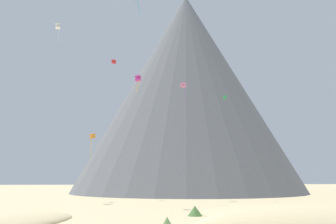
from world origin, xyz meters
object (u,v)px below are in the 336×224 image
kite_red_high (114,62)px  kite_orange_low (92,137)px  rock_massif (189,97)px  kite_indigo_low (167,161)px  kite_violet_mid (225,93)px  bush_near_right (167,223)px  kite_cyan_high (137,0)px  bush_scatter_east (0,222)px  kite_pink_mid (183,85)px  kite_magenta_mid (138,79)px  kite_white_high (58,26)px  kite_green_mid (225,97)px  bush_low_patch (195,211)px  kite_yellow_low (261,164)px

kite_red_high → kite_orange_low: bearing=12.8°
rock_massif → kite_indigo_low: size_ratio=14.60×
kite_red_high → kite_violet_mid: bearing=140.7°
bush_near_right → kite_cyan_high: bearing=91.7°
kite_cyan_high → kite_violet_mid: kite_cyan_high is taller
bush_near_right → kite_violet_mid: 68.05m
bush_scatter_east → kite_red_high: (8.06, 43.83, 28.66)m
rock_massif → kite_cyan_high: (-16.73, -34.80, 11.24)m
kite_pink_mid → kite_violet_mid: bearing=-82.5°
bush_near_right → kite_magenta_mid: (-1.35, 24.08, 18.39)m
rock_massif → kite_white_high: size_ratio=23.60×
kite_green_mid → kite_pink_mid: kite_pink_mid is taller
kite_green_mid → kite_white_high: 35.61m
bush_scatter_east → bush_low_patch: bush_low_patch is taller
kite_white_high → kite_green_mid: bearing=173.8°
kite_white_high → bush_scatter_east: bearing=93.2°
bush_low_patch → kite_red_high: kite_red_high is taller
kite_orange_low → kite_pink_mid: bearing=-112.2°
kite_white_high → kite_red_high: size_ratio=3.68×
kite_orange_low → kite_red_high: (3.15, 11.11, 17.73)m
bush_scatter_east → bush_near_right: bush_near_right is taller
kite_green_mid → kite_orange_low: bearing=16.9°
kite_magenta_mid → bush_near_right: bearing=-156.2°
kite_magenta_mid → kite_yellow_low: bearing=-29.2°
kite_red_high → kite_green_mid: bearing=93.4°
bush_near_right → kite_magenta_mid: bearing=93.2°
bush_low_patch → kite_cyan_high: size_ratio=0.44×
bush_low_patch → kite_cyan_high: 46.94m
kite_cyan_high → kite_violet_mid: (23.82, 21.95, -13.02)m
kite_white_high → kite_indigo_low: 39.61m
bush_near_right → kite_yellow_low: (27.16, 48.15, 6.62)m
bush_near_right → kite_cyan_high: size_ratio=0.32×
kite_white_high → kite_indigo_low: bearing=-143.2°
kite_violet_mid → kite_white_high: size_ratio=1.24×
kite_green_mid → kite_indigo_low: size_ratio=0.14×
kite_cyan_high → bush_scatter_east: bearing=-51.4°
bush_near_right → kite_magenta_mid: size_ratio=0.45×
rock_massif → bush_low_patch: bearing=-100.4°
bush_low_patch → kite_cyan_high: (-5.41, 27.10, 37.95)m
rock_massif → kite_orange_low: bearing=-124.5°
bush_low_patch → kite_cyan_high: kite_cyan_high is taller
kite_violet_mid → kite_yellow_low: 21.81m
kite_cyan_high → kite_yellow_low: bearing=80.6°
kite_orange_low → kite_violet_mid: 41.25m
kite_white_high → kite_pink_mid: size_ratio=0.99×
kite_orange_low → kite_yellow_low: bearing=-108.0°
kite_violet_mid → bush_low_patch: bearing=-28.5°
rock_massif → kite_yellow_low: bearing=-64.1°
bush_near_right → kite_pink_mid: size_ratio=0.31×
bush_low_patch → kite_magenta_mid: bearing=112.0°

